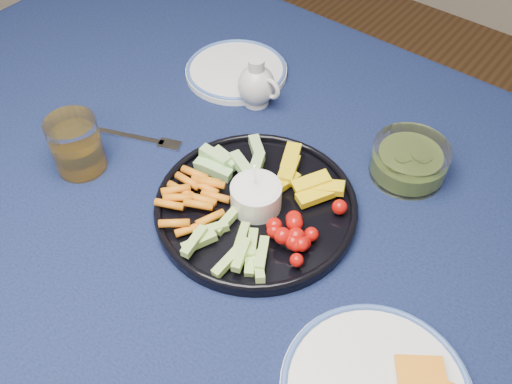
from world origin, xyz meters
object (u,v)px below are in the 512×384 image
Objects in this scene: dining_table at (260,241)px; juice_tumbler at (77,148)px; creamer_pitcher at (257,85)px; pickle_bowl at (409,162)px; crudite_platter at (255,203)px; side_plate_extra at (236,70)px.

dining_table is 0.34m from juice_tumbler.
pickle_bowl is (0.31, 0.01, -0.02)m from creamer_pitcher.
crudite_platter is at bearing -52.15° from creamer_pitcher.
pickle_bowl is at bearing 2.08° from creamer_pitcher.
side_plate_extra is at bearing 83.76° from juice_tumbler.
creamer_pitcher is at bearing 67.97° from juice_tumbler.
crudite_platter reaches higher than side_plate_extra.
juice_tumbler is (-0.13, -0.32, 0.00)m from creamer_pitcher.
creamer_pitcher is at bearing -177.92° from pickle_bowl.
juice_tumbler is at bearing -96.24° from side_plate_extra.
juice_tumbler is (-0.30, -0.11, 0.13)m from dining_table.
dining_table is 17.20× the size of creamer_pitcher.
juice_tumbler reaches higher than side_plate_extra.
creamer_pitcher reaches higher than side_plate_extra.
dining_table is 0.28m from pickle_bowl.
juice_tumbler is (-0.44, -0.33, 0.02)m from pickle_bowl.
juice_tumbler is 0.49× the size of side_plate_extra.
dining_table is at bearing 65.45° from crudite_platter.
creamer_pitcher reaches higher than pickle_bowl.
pickle_bowl is (0.15, 0.22, 0.01)m from crudite_platter.
side_plate_extra is (-0.09, 0.05, -0.03)m from creamer_pitcher.
pickle_bowl is 1.27× the size of juice_tumbler.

